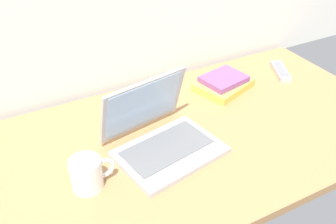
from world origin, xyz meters
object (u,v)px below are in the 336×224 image
object	(u,v)px
coffee_mug	(87,173)
book_stack	(223,83)
laptop	(160,135)
remote_control_near	(281,71)

from	to	relation	value
coffee_mug	book_stack	distance (m)	0.69
laptop	book_stack	bearing A→B (deg)	28.22
coffee_mug	book_stack	bearing A→B (deg)	22.46
coffee_mug	book_stack	size ratio (longest dim) A/B	0.51
laptop	book_stack	distance (m)	0.43
coffee_mug	laptop	bearing A→B (deg)	12.89
coffee_mug	remote_control_near	world-z (taller)	coffee_mug
laptop	remote_control_near	xyz separation A→B (m)	(0.66, 0.19, -0.03)
remote_control_near	book_stack	world-z (taller)	book_stack
remote_control_near	book_stack	bearing A→B (deg)	177.07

